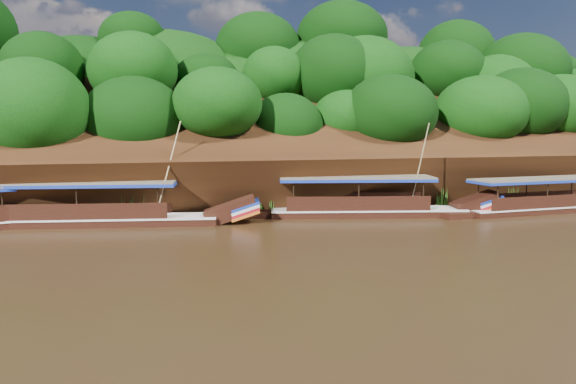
{
  "coord_description": "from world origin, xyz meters",
  "views": [
    {
      "loc": [
        -13.07,
        -25.79,
        5.87
      ],
      "look_at": [
        -4.24,
        7.0,
        1.87
      ],
      "focal_mm": 35.0,
      "sensor_mm": 36.0,
      "label": 1
    }
  ],
  "objects": [
    {
      "name": "boat_1",
      "position": [
        2.19,
        7.79,
        0.59
      ],
      "size": [
        15.18,
        5.26,
        6.55
      ],
      "rotation": [
        0.0,
        0.0,
        -0.21
      ],
      "color": "black",
      "rests_on": "ground"
    },
    {
      "name": "riverbank",
      "position": [
        -0.01,
        22.73,
        1.89
      ],
      "size": [
        120.0,
        30.06,
        19.4
      ],
      "color": "black",
      "rests_on": "ground"
    },
    {
      "name": "boat_2",
      "position": [
        -14.61,
        8.85,
        0.59
      ],
      "size": [
        16.79,
        4.92,
        6.66
      ],
      "rotation": [
        0.0,
        0.0,
        -0.17
      ],
      "color": "black",
      "rests_on": "ground"
    },
    {
      "name": "ground",
      "position": [
        0.0,
        0.0,
        0.0
      ],
      "size": [
        160.0,
        160.0,
        0.0
      ],
      "primitive_type": "plane",
      "color": "black",
      "rests_on": "ground"
    },
    {
      "name": "reeds",
      "position": [
        -2.6,
        9.45,
        0.85
      ],
      "size": [
        49.49,
        2.47,
        1.94
      ],
      "color": "#2A6318",
      "rests_on": "ground"
    },
    {
      "name": "boat_0",
      "position": [
        14.53,
        6.33,
        0.54
      ],
      "size": [
        14.69,
        3.12,
        5.96
      ],
      "rotation": [
        0.0,
        0.0,
        0.07
      ],
      "color": "black",
      "rests_on": "ground"
    }
  ]
}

